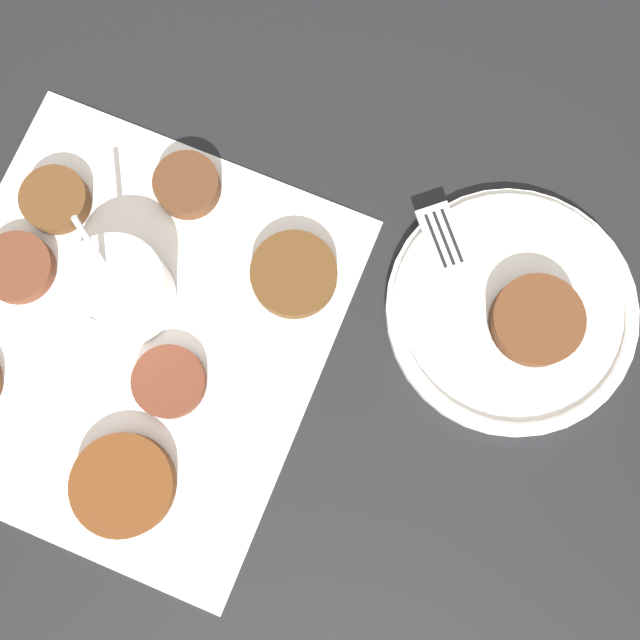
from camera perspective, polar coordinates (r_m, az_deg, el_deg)
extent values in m
plane|color=black|center=(0.64, -12.97, -1.31)|extent=(4.00, 4.00, 0.00)
cube|color=white|center=(0.64, -14.37, -1.26)|extent=(0.35, 0.33, 0.00)
cylinder|color=white|center=(0.63, -15.07, 2.15)|extent=(0.08, 0.08, 0.05)
cylinder|color=orange|center=(0.63, -14.86, 1.97)|extent=(0.07, 0.07, 0.03)
cone|color=white|center=(0.61, -17.08, -0.89)|extent=(0.02, 0.02, 0.02)
cylinder|color=silver|center=(0.60, -16.43, 4.54)|extent=(0.04, 0.04, 0.09)
cylinder|color=#582C1D|center=(0.62, -11.42, -4.63)|extent=(0.06, 0.06, 0.01)
cylinder|color=#4B2C19|center=(0.66, -10.09, 10.07)|extent=(0.06, 0.06, 0.02)
cylinder|color=#503118|center=(0.68, -19.52, 8.62)|extent=(0.06, 0.06, 0.02)
cylinder|color=#572D1D|center=(0.68, -22.06, 3.71)|extent=(0.06, 0.06, 0.01)
cylinder|color=#4D3117|center=(0.62, -2.00, 3.48)|extent=(0.07, 0.07, 0.02)
cylinder|color=#5A3015|center=(0.63, -14.78, -12.06)|extent=(0.08, 0.08, 0.02)
cylinder|color=white|center=(0.65, 14.36, 0.73)|extent=(0.21, 0.21, 0.01)
torus|color=white|center=(0.64, 14.52, 0.86)|extent=(0.20, 0.20, 0.01)
cylinder|color=#512D19|center=(0.63, 16.19, -0.03)|extent=(0.07, 0.07, 0.02)
cube|color=silver|center=(0.62, 11.92, -0.56)|extent=(0.08, 0.07, 0.00)
cube|color=silver|center=(0.63, 9.38, 6.10)|extent=(0.06, 0.06, 0.00)
cube|color=black|center=(0.63, 10.02, 6.36)|extent=(0.04, 0.03, 0.00)
cube|color=black|center=(0.63, 9.42, 6.17)|extent=(0.04, 0.03, 0.00)
cube|color=black|center=(0.63, 8.81, 5.97)|extent=(0.04, 0.03, 0.00)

